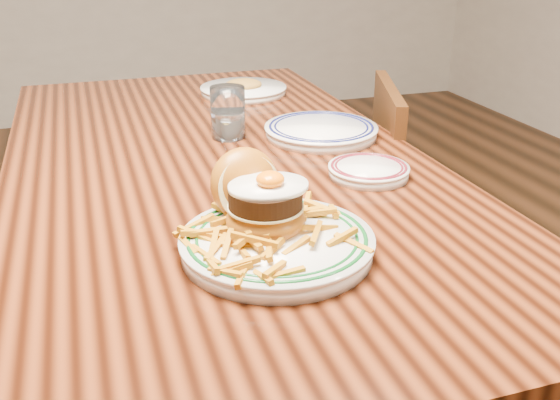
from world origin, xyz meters
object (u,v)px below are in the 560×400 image
object	(u,v)px
table	(219,196)
main_plate	(271,226)
chair_right	(421,225)
side_plate	(369,170)

from	to	relation	value
table	main_plate	size ratio (longest dim) A/B	5.28
table	main_plate	bearing A→B (deg)	-91.49
table	chair_right	xyz separation A→B (m)	(0.59, 0.13, -0.22)
main_plate	chair_right	bearing A→B (deg)	31.60
side_plate	table	bearing A→B (deg)	124.38
chair_right	main_plate	xyz separation A→B (m)	(-0.60, -0.55, 0.35)
chair_right	table	bearing A→B (deg)	31.72
chair_right	side_plate	distance (m)	0.57
side_plate	chair_right	bearing A→B (deg)	26.95
table	side_plate	size ratio (longest dim) A/B	10.26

